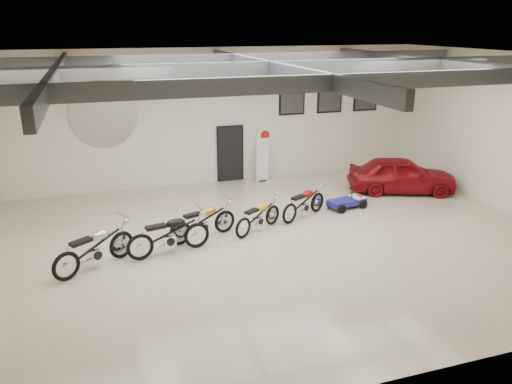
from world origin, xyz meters
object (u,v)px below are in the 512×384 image
object	(u,v)px
banner_stand	(262,159)
vintage_car	(402,175)
motorcycle_black	(169,233)
motorcycle_silver	(94,247)
motorcycle_red	(304,202)
go_kart	(350,199)
motorcycle_yellow	(258,215)
motorcycle_gold	(203,221)

from	to	relation	value
banner_stand	vintage_car	size ratio (longest dim) A/B	0.46
motorcycle_black	vintage_car	bearing A→B (deg)	5.42
motorcycle_silver	motorcycle_red	bearing A→B (deg)	-18.37
motorcycle_black	go_kart	size ratio (longest dim) A/B	1.40
motorcycle_silver	vintage_car	world-z (taller)	vintage_car
banner_stand	vintage_car	bearing A→B (deg)	-31.68
motorcycle_yellow	motorcycle_black	bearing A→B (deg)	163.47
motorcycle_black	motorcycle_red	size ratio (longest dim) A/B	1.12
go_kart	motorcycle_silver	bearing A→B (deg)	-178.30
vintage_car	motorcycle_gold	bearing A→B (deg)	124.79
banner_stand	motorcycle_silver	size ratio (longest dim) A/B	0.78
motorcycle_yellow	go_kart	distance (m)	3.66
banner_stand	motorcycle_gold	size ratio (longest dim) A/B	0.84
motorcycle_yellow	vintage_car	size ratio (longest dim) A/B	0.50
motorcycle_black	go_kart	xyz separation A→B (m)	(6.23, 1.69, -0.29)
banner_stand	motorcycle_silver	xyz separation A→B (m)	(-6.26, -5.63, -0.29)
motorcycle_gold	vintage_car	distance (m)	7.91
motorcycle_silver	motorcycle_gold	world-z (taller)	motorcycle_silver
motorcycle_silver	vintage_car	distance (m)	10.99
motorcycle_black	vintage_car	xyz separation A→B (m)	(8.74, 2.57, 0.06)
motorcycle_black	motorcycle_yellow	distance (m)	2.80
motorcycle_silver	motorcycle_black	xyz separation A→B (m)	(1.87, 0.28, -0.00)
motorcycle_black	motorcycle_red	bearing A→B (deg)	5.65
motorcycle_silver	go_kart	size ratio (longest dim) A/B	1.40
motorcycle_black	go_kart	distance (m)	6.46
motorcycle_yellow	motorcycle_silver	bearing A→B (deg)	160.84
motorcycle_red	vintage_car	distance (m)	4.52
motorcycle_yellow	motorcycle_red	xyz separation A→B (m)	(1.70, 0.59, 0.02)
motorcycle_silver	motorcycle_yellow	world-z (taller)	motorcycle_silver
go_kart	vintage_car	world-z (taller)	vintage_car
motorcycle_yellow	go_kart	bearing A→B (deg)	-16.06
banner_stand	motorcycle_black	world-z (taller)	banner_stand
banner_stand	motorcycle_gold	distance (m)	5.73
motorcycle_silver	vintage_car	bearing A→B (deg)	-17.57
banner_stand	motorcycle_yellow	size ratio (longest dim) A/B	0.93
motorcycle_black	go_kart	bearing A→B (deg)	4.20
banner_stand	motorcycle_yellow	xyz separation A→B (m)	(-1.68, -4.63, -0.38)
banner_stand	motorcycle_red	bearing A→B (deg)	-88.94
banner_stand	motorcycle_black	xyz separation A→B (m)	(-4.39, -5.35, -0.30)
go_kart	vintage_car	xyz separation A→B (m)	(2.52, 0.88, 0.35)
banner_stand	motorcycle_silver	bearing A→B (deg)	-137.19
motorcycle_red	motorcycle_black	bearing A→B (deg)	168.04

